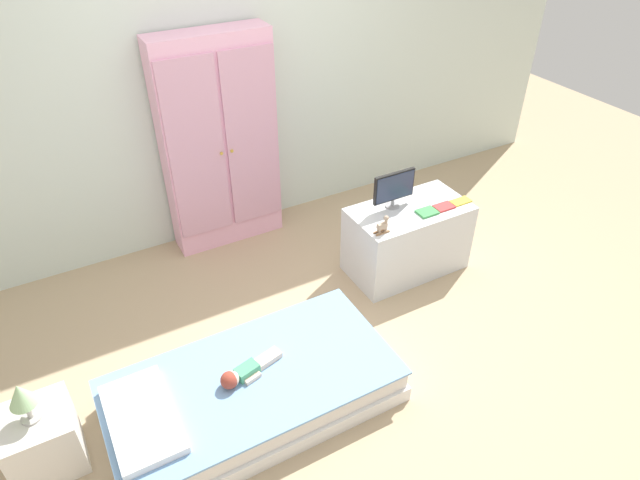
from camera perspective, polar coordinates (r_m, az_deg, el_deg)
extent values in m
cube|color=tan|center=(3.66, 0.87, -10.22)|extent=(10.00, 10.00, 0.02)
cube|color=silver|center=(4.18, -10.22, 17.59)|extent=(6.40, 0.05, 2.70)
cube|color=white|center=(3.29, -6.84, -15.97)|extent=(1.60, 0.82, 0.10)
cube|color=silver|center=(3.20, -6.98, -14.73)|extent=(1.56, 0.78, 0.12)
cube|color=#7AA8DB|center=(3.15, -7.07, -13.95)|extent=(1.59, 0.81, 0.02)
cube|color=white|center=(3.06, -17.97, -17.19)|extent=(0.32, 0.58, 0.05)
cube|color=#4CA375|center=(3.13, -7.58, -13.29)|extent=(0.15, 0.11, 0.06)
cube|color=beige|center=(3.21, -5.65, -11.96)|extent=(0.16, 0.07, 0.04)
cube|color=beige|center=(3.19, -5.24, -12.32)|extent=(0.16, 0.07, 0.04)
cube|color=beige|center=(3.18, -8.14, -12.94)|extent=(0.10, 0.05, 0.03)
cube|color=beige|center=(3.12, -6.95, -14.05)|extent=(0.10, 0.05, 0.03)
sphere|color=beige|center=(3.09, -9.21, -14.07)|extent=(0.09, 0.09, 0.09)
sphere|color=#9E3D2D|center=(3.08, -9.39, -14.15)|extent=(0.10, 0.10, 0.10)
cube|color=silver|center=(3.27, -26.80, -18.02)|extent=(0.34, 0.34, 0.36)
cylinder|color=#B7B2AD|center=(3.13, -27.74, -15.96)|extent=(0.10, 0.10, 0.01)
cylinder|color=#B7B2AD|center=(3.09, -28.03, -15.29)|extent=(0.02, 0.02, 0.10)
cone|color=#A8D699|center=(3.01, -28.65, -13.90)|extent=(0.13, 0.13, 0.12)
cube|color=#EFADCC|center=(4.19, -10.38, 9.74)|extent=(0.85, 0.24, 1.63)
cube|color=#D298B3|center=(4.01, -12.65, 8.84)|extent=(0.40, 0.02, 1.34)
cube|color=#D298B3|center=(4.13, -7.03, 10.27)|extent=(0.40, 0.02, 1.34)
sphere|color=gold|center=(4.05, -10.18, 8.82)|extent=(0.02, 0.02, 0.02)
sphere|color=gold|center=(4.07, -9.12, 9.09)|extent=(0.02, 0.02, 0.02)
cube|color=silver|center=(4.09, 9.01, 0.13)|extent=(0.86, 0.47, 0.53)
cylinder|color=#99999E|center=(3.94, 7.50, 3.52)|extent=(0.10, 0.10, 0.01)
cylinder|color=#99999E|center=(3.92, 7.54, 3.89)|extent=(0.02, 0.02, 0.05)
cube|color=black|center=(3.85, 7.69, 5.54)|extent=(0.32, 0.02, 0.21)
cube|color=#28334C|center=(3.85, 7.81, 5.45)|extent=(0.30, 0.01, 0.19)
cube|color=#8E6642|center=(3.67, 6.27, 0.95)|extent=(0.10, 0.01, 0.01)
cube|color=#8E6642|center=(3.65, 6.54, 0.71)|extent=(0.10, 0.01, 0.01)
cube|color=tan|center=(3.63, 6.46, 1.47)|extent=(0.07, 0.03, 0.04)
cylinder|color=tan|center=(3.67, 6.64, 1.25)|extent=(0.01, 0.01, 0.02)
cylinder|color=tan|center=(3.65, 6.83, 1.09)|extent=(0.01, 0.01, 0.02)
cylinder|color=tan|center=(3.64, 6.02, 1.05)|extent=(0.01, 0.01, 0.02)
cylinder|color=tan|center=(3.63, 6.20, 0.88)|extent=(0.01, 0.01, 0.02)
cylinder|color=tan|center=(3.63, 6.87, 1.99)|extent=(0.02, 0.02, 0.02)
sphere|color=tan|center=(3.62, 6.89, 2.26)|extent=(0.04, 0.04, 0.04)
cube|color=#429E51|center=(3.90, 11.04, 2.86)|extent=(0.14, 0.11, 0.02)
cube|color=#CC3838|center=(3.99, 12.73, 3.39)|extent=(0.14, 0.10, 0.01)
cube|color=gold|center=(4.08, 14.37, 3.91)|extent=(0.15, 0.08, 0.01)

